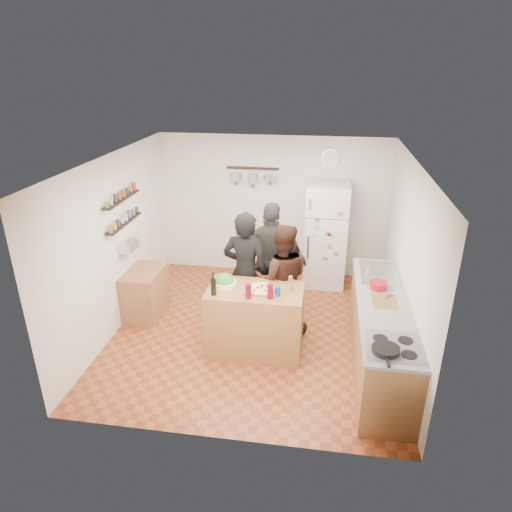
% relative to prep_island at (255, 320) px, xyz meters
% --- Properties ---
extents(room_shell, '(4.20, 4.20, 4.20)m').
position_rel_prep_island_xyz_m(room_shell, '(-0.07, 0.82, 0.79)').
color(room_shell, brown).
rests_on(room_shell, ground).
extents(prep_island, '(1.25, 0.72, 0.91)m').
position_rel_prep_island_xyz_m(prep_island, '(0.00, 0.00, 0.00)').
color(prep_island, olive).
rests_on(prep_island, floor).
extents(pizza_board, '(0.42, 0.34, 0.02)m').
position_rel_prep_island_xyz_m(pizza_board, '(0.08, -0.02, 0.47)').
color(pizza_board, olive).
rests_on(pizza_board, prep_island).
extents(pizza, '(0.34, 0.34, 0.02)m').
position_rel_prep_island_xyz_m(pizza, '(0.08, -0.02, 0.48)').
color(pizza, beige).
rests_on(pizza, pizza_board).
extents(salad_bowl, '(0.31, 0.31, 0.06)m').
position_rel_prep_island_xyz_m(salad_bowl, '(-0.42, 0.05, 0.49)').
color(salad_bowl, white).
rests_on(salad_bowl, prep_island).
extents(wine_bottle, '(0.07, 0.07, 0.22)m').
position_rel_prep_island_xyz_m(wine_bottle, '(-0.50, -0.22, 0.56)').
color(wine_bottle, black).
rests_on(wine_bottle, prep_island).
extents(wine_glass_near, '(0.08, 0.08, 0.19)m').
position_rel_prep_island_xyz_m(wine_glass_near, '(-0.05, -0.24, 0.55)').
color(wine_glass_near, maroon).
rests_on(wine_glass_near, prep_island).
extents(wine_glass_far, '(0.08, 0.08, 0.19)m').
position_rel_prep_island_xyz_m(wine_glass_far, '(0.22, -0.20, 0.55)').
color(wine_glass_far, maroon).
rests_on(wine_glass_far, prep_island).
extents(pepper_mill, '(0.05, 0.05, 0.17)m').
position_rel_prep_island_xyz_m(pepper_mill, '(0.45, 0.05, 0.54)').
color(pepper_mill, '#9D6741').
rests_on(pepper_mill, prep_island).
extents(salt_canister, '(0.08, 0.08, 0.12)m').
position_rel_prep_island_xyz_m(salt_canister, '(0.30, -0.12, 0.52)').
color(salt_canister, navy).
rests_on(salt_canister, prep_island).
extents(person_left, '(0.70, 0.50, 1.79)m').
position_rel_prep_island_xyz_m(person_left, '(-0.22, 0.53, 0.44)').
color(person_left, black).
rests_on(person_left, floor).
extents(person_center, '(0.87, 0.72, 1.64)m').
position_rel_prep_island_xyz_m(person_center, '(0.29, 0.53, 0.36)').
color(person_center, black).
rests_on(person_center, floor).
extents(person_back, '(1.08, 0.55, 1.77)m').
position_rel_prep_island_xyz_m(person_back, '(0.09, 1.04, 0.43)').
color(person_back, '#2D2B28').
rests_on(person_back, floor).
extents(counter_run, '(0.63, 2.63, 0.90)m').
position_rel_prep_island_xyz_m(counter_run, '(1.63, -0.11, -0.01)').
color(counter_run, '#9E7042').
rests_on(counter_run, floor).
extents(stove_top, '(0.60, 0.62, 0.02)m').
position_rel_prep_island_xyz_m(stove_top, '(1.63, -1.06, 0.46)').
color(stove_top, white).
rests_on(stove_top, counter_run).
extents(skillet, '(0.28, 0.28, 0.05)m').
position_rel_prep_island_xyz_m(skillet, '(1.53, -1.17, 0.49)').
color(skillet, black).
rests_on(skillet, stove_top).
extents(sink, '(0.50, 0.80, 0.03)m').
position_rel_prep_island_xyz_m(sink, '(1.63, 0.74, 0.46)').
color(sink, silver).
rests_on(sink, counter_run).
extents(cutting_board, '(0.30, 0.40, 0.02)m').
position_rel_prep_island_xyz_m(cutting_board, '(1.63, -0.09, 0.46)').
color(cutting_board, olive).
rests_on(cutting_board, counter_run).
extents(red_bowl, '(0.22, 0.22, 0.09)m').
position_rel_prep_island_xyz_m(red_bowl, '(1.58, 0.25, 0.51)').
color(red_bowl, maroon).
rests_on(red_bowl, counter_run).
extents(fridge, '(0.70, 0.68, 1.80)m').
position_rel_prep_island_xyz_m(fridge, '(0.88, 2.19, 0.45)').
color(fridge, white).
rests_on(fridge, floor).
extents(wall_clock, '(0.30, 0.03, 0.30)m').
position_rel_prep_island_xyz_m(wall_clock, '(0.88, 2.52, 1.69)').
color(wall_clock, silver).
rests_on(wall_clock, back_wall).
extents(spice_shelf_lower, '(0.12, 1.00, 0.02)m').
position_rel_prep_island_xyz_m(spice_shelf_lower, '(-2.00, 0.64, 1.04)').
color(spice_shelf_lower, black).
rests_on(spice_shelf_lower, left_wall).
extents(spice_shelf_upper, '(0.12, 1.00, 0.02)m').
position_rel_prep_island_xyz_m(spice_shelf_upper, '(-2.00, 0.64, 1.40)').
color(spice_shelf_upper, black).
rests_on(spice_shelf_upper, left_wall).
extents(produce_basket, '(0.18, 0.35, 0.14)m').
position_rel_prep_island_xyz_m(produce_basket, '(-1.97, 0.64, 0.69)').
color(produce_basket, silver).
rests_on(produce_basket, left_wall).
extents(side_table, '(0.50, 0.80, 0.73)m').
position_rel_prep_island_xyz_m(side_table, '(-1.81, 0.67, -0.09)').
color(side_table, '#8F5F3C').
rests_on(side_table, floor).
extents(pot_rack, '(0.90, 0.04, 0.04)m').
position_rel_prep_island_xyz_m(pot_rack, '(-0.42, 2.44, 1.49)').
color(pot_rack, black).
rests_on(pot_rack, back_wall).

